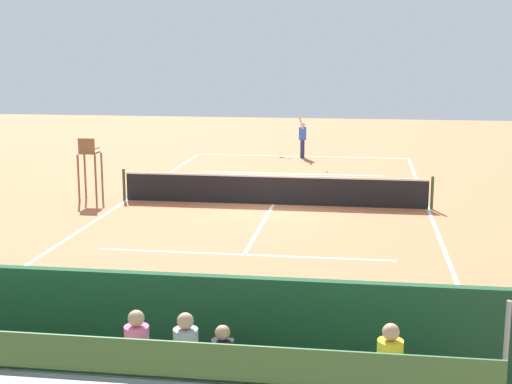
{
  "coord_description": "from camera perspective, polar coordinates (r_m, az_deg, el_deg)",
  "views": [
    {
      "loc": [
        -2.84,
        23.55,
        5.1
      ],
      "look_at": [
        0.0,
        4.0,
        1.2
      ],
      "focal_mm": 51.61,
      "sensor_mm": 36.0,
      "label": 1
    }
  ],
  "objects": [
    {
      "name": "ground_plane",
      "position": [
        24.26,
        1.36,
        -0.97
      ],
      "size": [
        60.0,
        60.0,
        0.0
      ],
      "primitive_type": "plane",
      "color": "#CC7047"
    },
    {
      "name": "court_line_markings",
      "position": [
        24.3,
        1.37,
        -0.94
      ],
      "size": [
        10.1,
        22.2,
        0.01
      ],
      "color": "white",
      "rests_on": "ground"
    },
    {
      "name": "tennis_net",
      "position": [
        24.16,
        1.36,
        0.19
      ],
      "size": [
        10.3,
        0.1,
        1.07
      ],
      "color": "black",
      "rests_on": "ground"
    },
    {
      "name": "backdrop_wall",
      "position": [
        10.77,
        -7.82,
        -11.32
      ],
      "size": [
        18.0,
        0.16,
        2.0
      ],
      "primitive_type": "cube",
      "color": "#1E4C2D",
      "rests_on": "ground"
    },
    {
      "name": "umpire_chair",
      "position": [
        25.27,
        -12.81,
        2.27
      ],
      "size": [
        0.67,
        0.67,
        2.14
      ],
      "color": "brown",
      "rests_on": "ground"
    },
    {
      "name": "courtside_bench",
      "position": [
        11.24,
        9.78,
        -12.83
      ],
      "size": [
        1.8,
        0.4,
        0.93
      ],
      "color": "#9E754C",
      "rests_on": "ground"
    },
    {
      "name": "equipment_bag",
      "position": [
        11.42,
        -1.62,
        -14.36
      ],
      "size": [
        0.9,
        0.36,
        0.36
      ],
      "primitive_type": "cube",
      "color": "#334C8C",
      "rests_on": "ground"
    },
    {
      "name": "tennis_player",
      "position": [
        34.42,
        3.63,
        4.33
      ],
      "size": [
        0.43,
        0.55,
        1.93
      ],
      "color": "navy",
      "rests_on": "ground"
    },
    {
      "name": "tennis_racket",
      "position": [
        34.39,
        2.45,
        2.66
      ],
      "size": [
        0.58,
        0.36,
        0.03
      ],
      "color": "black",
      "rests_on": "ground"
    },
    {
      "name": "tennis_ball_near",
      "position": [
        30.64,
        5.53,
        1.6
      ],
      "size": [
        0.07,
        0.07,
        0.07
      ],
      "primitive_type": "sphere",
      "color": "#CCDB33",
      "rests_on": "ground"
    }
  ]
}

